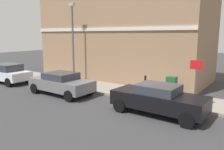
{
  "coord_description": "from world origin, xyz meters",
  "views": [
    {
      "loc": [
        -10.09,
        -5.4,
        3.63
      ],
      "look_at": [
        1.1,
        2.39,
        1.2
      ],
      "focal_mm": 36.43,
      "sensor_mm": 36.0,
      "label": 1
    }
  ],
  "objects_px": {
    "car_grey": "(61,83)",
    "bollard_near_cabinet": "(145,83)",
    "car_white": "(7,73)",
    "street_sign": "(196,76)",
    "lamppost": "(73,39)",
    "car_black": "(158,99)",
    "utility_cabinet": "(171,87)"
  },
  "relations": [
    {
      "from": "bollard_near_cabinet",
      "to": "lamppost",
      "type": "xyz_separation_m",
      "value": [
        -0.02,
        6.0,
        2.6
      ]
    },
    {
      "from": "utility_cabinet",
      "to": "street_sign",
      "type": "distance_m",
      "value": 2.13
    },
    {
      "from": "utility_cabinet",
      "to": "bollard_near_cabinet",
      "type": "bearing_deg",
      "value": 86.62
    },
    {
      "from": "car_white",
      "to": "utility_cabinet",
      "type": "xyz_separation_m",
      "value": [
        2.82,
        -11.84,
        -0.07
      ]
    },
    {
      "from": "car_black",
      "to": "lamppost",
      "type": "height_order",
      "value": "lamppost"
    },
    {
      "from": "car_grey",
      "to": "street_sign",
      "type": "bearing_deg",
      "value": -165.45
    },
    {
      "from": "car_white",
      "to": "bollard_near_cabinet",
      "type": "height_order",
      "value": "car_white"
    },
    {
      "from": "street_sign",
      "to": "lamppost",
      "type": "xyz_separation_m",
      "value": [
        1.13,
        9.26,
        1.64
      ]
    },
    {
      "from": "utility_cabinet",
      "to": "lamppost",
      "type": "height_order",
      "value": "lamppost"
    },
    {
      "from": "car_grey",
      "to": "car_white",
      "type": "distance_m",
      "value": 5.95
    },
    {
      "from": "bollard_near_cabinet",
      "to": "car_white",
      "type": "bearing_deg",
      "value": 106.04
    },
    {
      "from": "bollard_near_cabinet",
      "to": "car_grey",
      "type": "bearing_deg",
      "value": 125.11
    },
    {
      "from": "bollard_near_cabinet",
      "to": "car_black",
      "type": "bearing_deg",
      "value": -143.86
    },
    {
      "from": "utility_cabinet",
      "to": "lamppost",
      "type": "distance_m",
      "value": 8.12
    },
    {
      "from": "car_grey",
      "to": "lamppost",
      "type": "height_order",
      "value": "lamppost"
    },
    {
      "from": "bollard_near_cabinet",
      "to": "street_sign",
      "type": "relative_size",
      "value": 0.45
    },
    {
      "from": "car_white",
      "to": "street_sign",
      "type": "height_order",
      "value": "street_sign"
    },
    {
      "from": "street_sign",
      "to": "lamppost",
      "type": "height_order",
      "value": "lamppost"
    },
    {
      "from": "utility_cabinet",
      "to": "bollard_near_cabinet",
      "type": "xyz_separation_m",
      "value": [
        0.1,
        1.69,
        0.02
      ]
    },
    {
      "from": "car_black",
      "to": "lamppost",
      "type": "xyz_separation_m",
      "value": [
        2.86,
        8.1,
        2.57
      ]
    },
    {
      "from": "street_sign",
      "to": "car_white",
      "type": "bearing_deg",
      "value": 97.48
    },
    {
      "from": "car_black",
      "to": "lamppost",
      "type": "distance_m",
      "value": 8.96
    },
    {
      "from": "utility_cabinet",
      "to": "lamppost",
      "type": "xyz_separation_m",
      "value": [
        0.08,
        7.69,
        2.62
      ]
    },
    {
      "from": "car_black",
      "to": "utility_cabinet",
      "type": "bearing_deg",
      "value": -80.12
    },
    {
      "from": "car_grey",
      "to": "utility_cabinet",
      "type": "distance_m",
      "value": 6.55
    },
    {
      "from": "car_grey",
      "to": "bollard_near_cabinet",
      "type": "relative_size",
      "value": 4.02
    },
    {
      "from": "car_white",
      "to": "utility_cabinet",
      "type": "distance_m",
      "value": 12.18
    },
    {
      "from": "car_white",
      "to": "bollard_near_cabinet",
      "type": "xyz_separation_m",
      "value": [
        2.92,
        -10.15,
        -0.05
      ]
    },
    {
      "from": "car_black",
      "to": "utility_cabinet",
      "type": "distance_m",
      "value": 2.81
    },
    {
      "from": "lamppost",
      "to": "car_black",
      "type": "bearing_deg",
      "value": -109.43
    },
    {
      "from": "car_grey",
      "to": "bollard_near_cabinet",
      "type": "xyz_separation_m",
      "value": [
        2.96,
        -4.2,
        -0.01
      ]
    },
    {
      "from": "car_black",
      "to": "car_white",
      "type": "bearing_deg",
      "value": 1.67
    }
  ]
}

